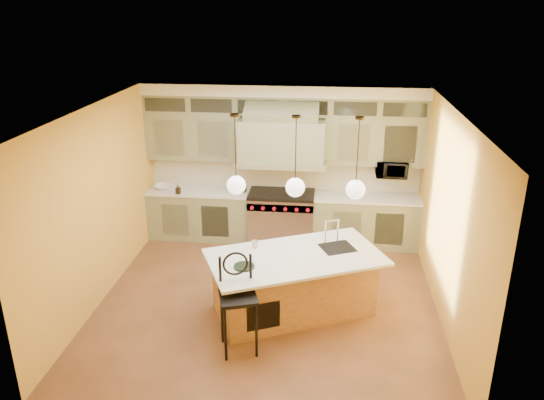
# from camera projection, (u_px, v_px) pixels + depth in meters

# --- Properties ---
(floor) EXTENTS (5.00, 5.00, 0.00)m
(floor) POSITION_uv_depth(u_px,v_px,m) (268.00, 300.00, 8.04)
(floor) COLOR brown
(floor) RESTS_ON ground
(ceiling) EXTENTS (5.00, 5.00, 0.00)m
(ceiling) POSITION_uv_depth(u_px,v_px,m) (268.00, 110.00, 7.01)
(ceiling) COLOR white
(ceiling) RESTS_ON wall_back
(wall_back) EXTENTS (5.00, 0.00, 5.00)m
(wall_back) POSITION_uv_depth(u_px,v_px,m) (284.00, 161.00, 9.85)
(wall_back) COLOR gold
(wall_back) RESTS_ON ground
(wall_front) EXTENTS (5.00, 0.00, 5.00)m
(wall_front) POSITION_uv_depth(u_px,v_px,m) (238.00, 307.00, 5.20)
(wall_front) COLOR gold
(wall_front) RESTS_ON ground
(wall_left) EXTENTS (0.00, 5.00, 5.00)m
(wall_left) POSITION_uv_depth(u_px,v_px,m) (99.00, 205.00, 7.78)
(wall_left) COLOR gold
(wall_left) RESTS_ON ground
(wall_right) EXTENTS (0.00, 5.00, 5.00)m
(wall_right) POSITION_uv_depth(u_px,v_px,m) (448.00, 219.00, 7.27)
(wall_right) COLOR gold
(wall_right) RESTS_ON ground
(back_cabinetry) EXTENTS (5.00, 0.77, 2.90)m
(back_cabinetry) POSITION_uv_depth(u_px,v_px,m) (282.00, 167.00, 9.61)
(back_cabinetry) COLOR gray
(back_cabinetry) RESTS_ON floor
(range) EXTENTS (1.20, 0.74, 0.96)m
(range) POSITION_uv_depth(u_px,v_px,m) (281.00, 216.00, 9.86)
(range) COLOR silver
(range) RESTS_ON floor
(kitchen_island) EXTENTS (2.72, 2.17, 1.35)m
(kitchen_island) POSITION_uv_depth(u_px,v_px,m) (294.00, 282.00, 7.60)
(kitchen_island) COLOR #925B34
(kitchen_island) RESTS_ON floor
(counter_stool) EXTENTS (0.58, 0.58, 1.31)m
(counter_stool) POSITION_uv_depth(u_px,v_px,m) (238.00, 297.00, 6.69)
(counter_stool) COLOR black
(counter_stool) RESTS_ON floor
(microwave) EXTENTS (0.54, 0.37, 0.30)m
(microwave) POSITION_uv_depth(u_px,v_px,m) (391.00, 169.00, 9.41)
(microwave) COLOR black
(microwave) RESTS_ON back_cabinetry
(oil_bottle_a) EXTENTS (0.11, 0.11, 0.27)m
(oil_bottle_a) POSITION_uv_depth(u_px,v_px,m) (244.00, 185.00, 9.73)
(oil_bottle_a) COLOR black
(oil_bottle_a) RESTS_ON back_cabinetry
(oil_bottle_b) EXTENTS (0.09, 0.09, 0.17)m
(oil_bottle_b) POSITION_uv_depth(u_px,v_px,m) (178.00, 189.00, 9.66)
(oil_bottle_b) COLOR black
(oil_bottle_b) RESTS_ON back_cabinetry
(fruit_bowl) EXTENTS (0.35, 0.35, 0.08)m
(fruit_bowl) POSITION_uv_depth(u_px,v_px,m) (163.00, 187.00, 9.92)
(fruit_bowl) COLOR white
(fruit_bowl) RESTS_ON back_cabinetry
(cup) EXTENTS (0.11, 0.11, 0.10)m
(cup) POSITION_uv_depth(u_px,v_px,m) (255.00, 244.00, 7.62)
(cup) COLOR silver
(cup) RESTS_ON kitchen_island
(pendant_left) EXTENTS (0.26, 0.26, 1.11)m
(pendant_left) POSITION_uv_depth(u_px,v_px,m) (236.00, 183.00, 7.16)
(pendant_left) COLOR #2D2319
(pendant_left) RESTS_ON ceiling
(pendant_center) EXTENTS (0.26, 0.26, 1.11)m
(pendant_center) POSITION_uv_depth(u_px,v_px,m) (295.00, 185.00, 7.07)
(pendant_center) COLOR #2D2319
(pendant_center) RESTS_ON ceiling
(pendant_right) EXTENTS (0.26, 0.26, 1.11)m
(pendant_right) POSITION_uv_depth(u_px,v_px,m) (356.00, 187.00, 6.99)
(pendant_right) COLOR #2D2319
(pendant_right) RESTS_ON ceiling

